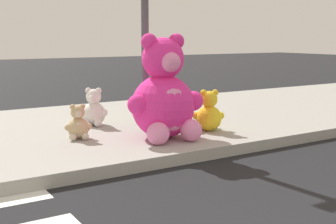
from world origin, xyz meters
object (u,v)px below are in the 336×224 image
object	(u,v)px
plush_pink_large	(164,97)
plush_lime	(151,105)
plush_yellow	(209,114)
sign_pole	(145,14)
plush_white	(94,110)
plush_brown	(173,107)
plush_tan	(78,125)

from	to	relation	value
plush_pink_large	plush_lime	distance (m)	1.58
plush_pink_large	plush_yellow	xyz separation A→B (m)	(0.83, 0.09, -0.32)
sign_pole	plush_yellow	world-z (taller)	sign_pole
plush_white	plush_brown	size ratio (longest dim) A/B	0.83
plush_tan	plush_brown	bearing A→B (deg)	4.81
plush_lime	plush_white	distance (m)	1.06
sign_pole	plush_tan	world-z (taller)	sign_pole
plush_tan	plush_pink_large	bearing A→B (deg)	-29.94
plush_lime	plush_brown	distance (m)	0.70
plush_tan	plush_yellow	xyz separation A→B (m)	(1.84, -0.49, 0.05)
plush_tan	plush_lime	size ratio (longest dim) A/B	0.87
sign_pole	plush_white	size ratio (longest dim) A/B	5.39
plush_lime	plush_yellow	world-z (taller)	plush_yellow
plush_tan	plush_brown	distance (m)	1.63
plush_brown	plush_tan	bearing A→B (deg)	-175.19
sign_pole	plush_tan	size ratio (longest dim) A/B	6.68
plush_pink_large	plush_lime	size ratio (longest dim) A/B	2.58
plush_tan	plush_white	distance (m)	0.95
sign_pole	plush_lime	xyz separation A→B (m)	(0.56, 0.83, -1.48)
plush_brown	plush_yellow	bearing A→B (deg)	-70.14
sign_pole	plush_pink_large	size ratio (longest dim) A/B	2.25
plush_lime	plush_white	xyz separation A→B (m)	(-1.06, -0.06, 0.02)
plush_pink_large	plush_brown	distance (m)	0.98
plush_tan	plush_brown	xyz separation A→B (m)	(1.62, 0.14, 0.09)
sign_pole	plush_brown	world-z (taller)	sign_pole
sign_pole	plush_tan	distance (m)	1.84
plush_pink_large	sign_pole	bearing A→B (deg)	86.35
plush_pink_large	plush_yellow	size ratio (longest dim) A/B	2.31
plush_pink_large	plush_brown	size ratio (longest dim) A/B	1.99
sign_pole	plush_white	distance (m)	1.73
plush_lime	plush_tan	bearing A→B (deg)	-152.56
plush_pink_large	plush_yellow	distance (m)	0.89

